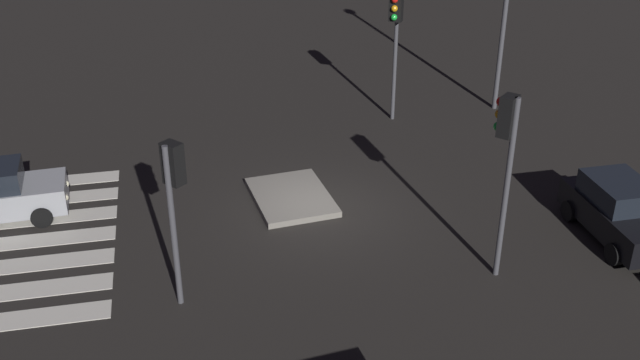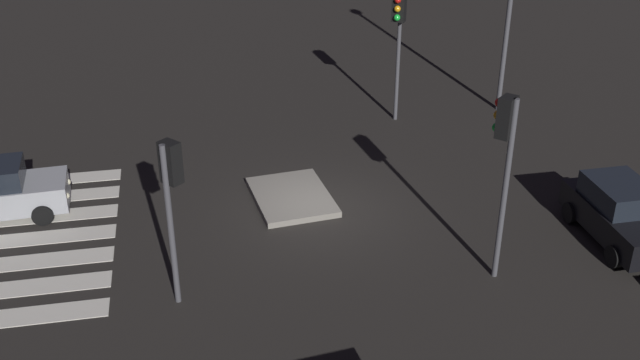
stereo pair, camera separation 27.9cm
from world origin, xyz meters
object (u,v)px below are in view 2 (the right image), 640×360
traffic_light_east (171,183)px  traffic_island (292,197)px  traffic_light_west (399,26)px  traffic_light_north (505,144)px  car_black (620,213)px

traffic_light_east → traffic_island: bearing=11.5°
traffic_island → traffic_light_west: traffic_light_west is taller
traffic_light_north → traffic_light_west: traffic_light_north is taller
traffic_island → traffic_light_west: 7.69m
car_black → traffic_light_east: (0.45, -11.40, 2.27)m
traffic_light_east → car_black: bearing=-38.5°
car_black → traffic_light_north: size_ratio=0.79×
traffic_light_north → traffic_light_west: 9.84m
traffic_light_east → traffic_light_west: size_ratio=0.87×
traffic_light_east → traffic_light_west: (-9.40, 7.86, 0.44)m
car_black → traffic_light_west: (-8.95, -3.54, 2.71)m
traffic_island → traffic_light_east: bearing=-37.7°
car_black → traffic_light_north: (0.88, -3.92, 2.74)m
traffic_island → car_black: 8.99m
traffic_light_north → traffic_light_west: bearing=-44.7°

